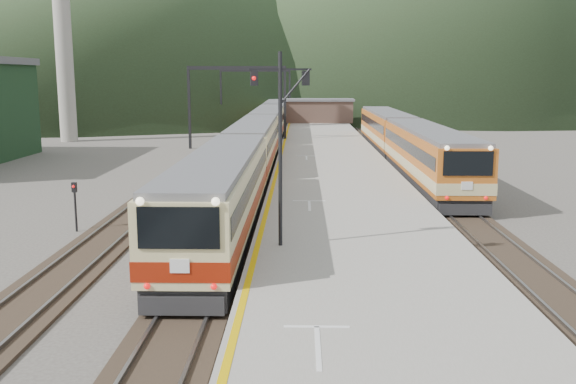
{
  "coord_description": "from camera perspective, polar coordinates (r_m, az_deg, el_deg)",
  "views": [
    {
      "loc": [
        3.41,
        -7.51,
        6.97
      ],
      "look_at": [
        2.83,
        20.08,
        2.0
      ],
      "focal_mm": 40.0,
      "sensor_mm": 36.0,
      "label": 1
    }
  ],
  "objects": [
    {
      "name": "track_main",
      "position": [
        48.13,
        -2.88,
        1.96
      ],
      "size": [
        2.6,
        200.0,
        0.23
      ],
      "color": "black",
      "rests_on": "ground"
    },
    {
      "name": "track_far",
      "position": [
        48.74,
        -8.76,
        1.95
      ],
      "size": [
        2.6,
        200.0,
        0.23
      ],
      "color": "black",
      "rests_on": "ground"
    },
    {
      "name": "track_second",
      "position": [
        48.69,
        10.75,
        1.88
      ],
      "size": [
        2.6,
        200.0,
        0.23
      ],
      "color": "black",
      "rests_on": "ground"
    },
    {
      "name": "platform",
      "position": [
        46.02,
        3.91,
        2.11
      ],
      "size": [
        8.0,
        100.0,
        1.0
      ],
      "primitive_type": "cube",
      "color": "gray",
      "rests_on": "ground"
    },
    {
      "name": "gantry_near",
      "position": [
        62.84,
        -4.58,
        8.92
      ],
      "size": [
        9.55,
        0.25,
        8.0
      ],
      "color": "black",
      "rests_on": "ground"
    },
    {
      "name": "gantry_far",
      "position": [
        87.75,
        -2.93,
        9.3
      ],
      "size": [
        9.55,
        0.25,
        8.0
      ],
      "color": "black",
      "rests_on": "ground"
    },
    {
      "name": "station_shed",
      "position": [
        85.65,
        2.68,
        7.26
      ],
      "size": [
        9.4,
        4.4,
        3.1
      ],
      "color": "#51392F",
      "rests_on": "platform"
    },
    {
      "name": "main_train",
      "position": [
        65.91,
        -1.78,
        5.84
      ],
      "size": [
        2.82,
        96.64,
        3.44
      ],
      "color": "tan",
      "rests_on": "track_main"
    },
    {
      "name": "second_train",
      "position": [
        51.87,
        10.2,
        4.58
      ],
      "size": [
        2.94,
        40.03,
        3.59
      ],
      "color": "#B75B1A",
      "rests_on": "track_second"
    },
    {
      "name": "signal_mast",
      "position": [
        22.42,
        -0.7,
        5.59
      ],
      "size": [
        2.16,
        0.62,
        6.82
      ],
      "color": "black",
      "rests_on": "platform"
    },
    {
      "name": "short_signal_b",
      "position": [
        38.73,
        -7.93,
        1.94
      ],
      "size": [
        0.22,
        0.16,
        2.27
      ],
      "color": "black",
      "rests_on": "ground"
    },
    {
      "name": "short_signal_c",
      "position": [
        30.63,
        -18.41,
        -0.68
      ],
      "size": [
        0.23,
        0.17,
        2.27
      ],
      "color": "black",
      "rests_on": "ground"
    }
  ]
}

